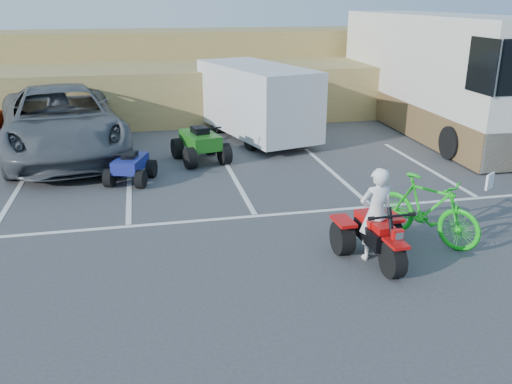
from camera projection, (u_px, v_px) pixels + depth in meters
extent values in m
plane|color=#3C3C3E|center=(284.00, 267.00, 9.53)|extent=(100.00, 100.00, 0.00)
cube|color=white|center=(15.00, 194.00, 13.06)|extent=(0.12, 5.00, 0.01)
cube|color=white|center=(129.00, 186.00, 13.60)|extent=(0.12, 5.00, 0.01)
cube|color=white|center=(235.00, 179.00, 14.13)|extent=(0.12, 5.00, 0.01)
cube|color=white|center=(333.00, 173.00, 14.66)|extent=(0.12, 5.00, 0.01)
cube|color=white|center=(424.00, 167.00, 15.19)|extent=(0.12, 5.00, 0.01)
cube|color=white|center=(509.00, 161.00, 15.72)|extent=(0.12, 5.00, 0.01)
cube|color=white|center=(256.00, 216.00, 11.73)|extent=(28.00, 0.12, 0.01)
cube|color=olive|center=(196.00, 88.00, 22.08)|extent=(40.00, 6.00, 2.00)
cube|color=olive|center=(187.00, 55.00, 24.96)|extent=(40.00, 4.00, 2.20)
imported|color=white|center=(376.00, 214.00, 9.57)|extent=(0.64, 0.44, 1.71)
imported|color=#14BF19|center=(427.00, 209.00, 10.35)|extent=(1.72, 2.13, 1.30)
imported|color=#4D5055|center=(61.00, 122.00, 16.10)|extent=(4.52, 7.66, 2.00)
cube|color=silver|center=(256.00, 99.00, 17.88)|extent=(3.38, 5.53, 2.15)
cylinder|color=black|center=(256.00, 129.00, 18.23)|extent=(1.99, 1.09, 0.60)
cube|color=silver|center=(435.00, 72.00, 18.98)|extent=(2.98, 10.90, 3.90)
cube|color=brown|center=(431.00, 112.00, 19.46)|extent=(3.04, 10.90, 1.08)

